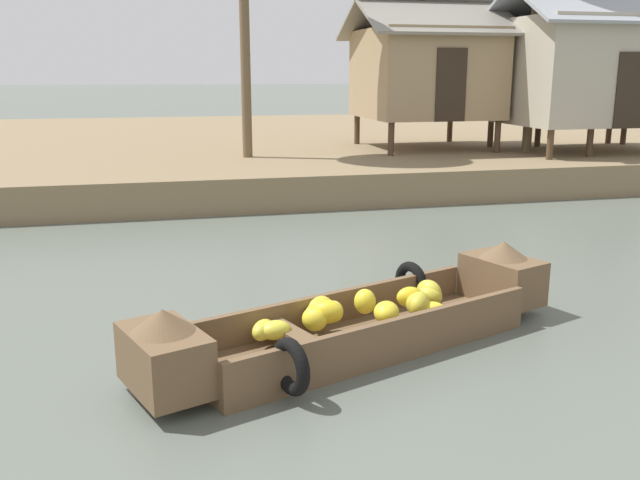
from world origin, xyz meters
The scene contains 6 objects.
ground_plane centered at (0.00, 10.00, 0.00)m, with size 300.00×300.00×0.00m, color #596056.
riverbank_strip centered at (0.00, 22.94, 0.36)m, with size 160.00×20.00×0.73m, color #7F6B4C.
banana_boat centered at (1.15, 5.87, 0.30)m, with size 4.85×2.58×0.84m.
stilt_house_left centered at (6.45, 17.48, 2.82)m, with size 4.04×3.92×4.04m.
stilt_house_mid_left centered at (10.37, 15.86, 2.87)m, with size 4.93×3.96×4.33m.
stilt_house_mid_right centered at (11.13, 15.83, 2.78)m, with size 3.89×3.32×3.91m.
Camera 1 is at (-0.83, -0.58, 2.80)m, focal length 38.63 mm.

